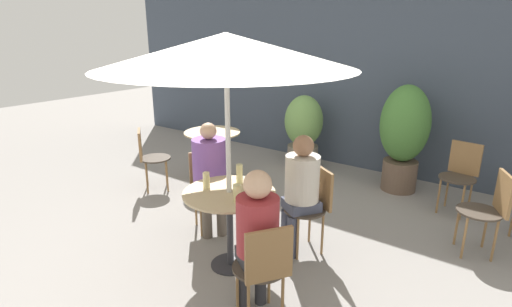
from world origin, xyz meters
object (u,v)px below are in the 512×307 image
object	(u,v)px
seated_person_0	(257,231)
beer_glass_2	(206,180)
beer_glass_0	(237,193)
potted_plant_0	(303,129)
bistro_chair_1	(313,201)
cafe_table_far	(213,142)
beer_glass_1	(239,174)
cafe_table_near	(229,206)
bistro_chair_3	(461,171)
seated_person_2	(210,169)
potted_plant_1	(404,133)
bistro_chair_6	(148,154)
bistro_chair_2	(207,182)
seated_person_1	(301,185)
umbrella	(226,51)
bistro_chair_0	(264,265)
bistro_chair_5	(490,206)

from	to	relation	value
seated_person_0	beer_glass_2	bearing A→B (deg)	-78.87
beer_glass_0	potted_plant_0	distance (m)	3.13
bistro_chair_1	potted_plant_0	distance (m)	2.50
cafe_table_far	beer_glass_1	world-z (taller)	beer_glass_1
cafe_table_near	bistro_chair_3	world-z (taller)	bistro_chair_3
cafe_table_near	seated_person_2	bearing A→B (deg)	146.42
cafe_table_far	beer_glass_2	world-z (taller)	beer_glass_2
beer_glass_2	potted_plant_1	size ratio (longest dim) A/B	0.11
bistro_chair_6	potted_plant_0	xyz separation A→B (m)	(1.18, 2.06, 0.10)
cafe_table_near	beer_glass_0	bearing A→B (deg)	-32.34
beer_glass_2	bistro_chair_2	bearing A→B (deg)	132.93
seated_person_2	potted_plant_1	distance (m)	2.68
seated_person_0	seated_person_1	size ratio (longest dim) A/B	1.00
cafe_table_far	beer_glass_2	distance (m)	2.05
seated_person_0	seated_person_1	bearing A→B (deg)	-134.97
seated_person_1	potted_plant_1	world-z (taller)	potted_plant_1
cafe_table_far	bistro_chair_1	distance (m)	2.16
bistro_chair_3	umbrella	bearing A→B (deg)	-111.69
bistro_chair_1	bistro_chair_6	world-z (taller)	same
beer_glass_1	potted_plant_1	bearing A→B (deg)	73.78
bistro_chair_1	bistro_chair_2	size ratio (longest dim) A/B	1.00
cafe_table_far	bistro_chair_3	size ratio (longest dim) A/B	0.93
beer_glass_1	bistro_chair_0	bearing A→B (deg)	-42.05
potted_plant_1	potted_plant_0	bearing A→B (deg)	177.36
bistro_chair_1	potted_plant_1	world-z (taller)	potted_plant_1
bistro_chair_3	bistro_chair_5	size ratio (longest dim) A/B	1.00
umbrella	potted_plant_0	bearing A→B (deg)	106.83
seated_person_0	cafe_table_near	bearing A→B (deg)	-90.00
beer_glass_2	bistro_chair_1	bearing A→B (deg)	48.12
cafe_table_near	bistro_chair_0	distance (m)	0.84
bistro_chair_2	seated_person_0	size ratio (longest dim) A/B	0.71
cafe_table_near	beer_glass_2	distance (m)	0.31
cafe_table_far	seated_person_2	world-z (taller)	seated_person_2
cafe_table_far	seated_person_0	xyz separation A→B (m)	(2.12, -1.87, 0.13)
seated_person_0	potted_plant_1	distance (m)	3.14
bistro_chair_1	seated_person_0	bearing A→B (deg)	-50.24
bistro_chair_2	beer_glass_1	xyz separation A→B (m)	(0.65, -0.25, 0.32)
cafe_table_far	umbrella	xyz separation A→B (m)	(1.54, -1.48, 1.35)
seated_person_2	seated_person_1	bearing A→B (deg)	-44.96
bistro_chair_3	bistro_chair_6	world-z (taller)	same
cafe_table_far	seated_person_0	bearing A→B (deg)	-41.36
seated_person_2	beer_glass_1	world-z (taller)	seated_person_2
bistro_chair_0	seated_person_1	distance (m)	1.11
bistro_chair_1	umbrella	xyz separation A→B (m)	(-0.46, -0.70, 1.42)
bistro_chair_3	seated_person_2	distance (m)	2.93
seated_person_1	beer_glass_1	xyz separation A→B (m)	(-0.44, -0.37, 0.12)
umbrella	beer_glass_1	bearing A→B (deg)	104.03
cafe_table_near	bistro_chair_3	size ratio (longest dim) A/B	0.98
bistro_chair_2	umbrella	bearing A→B (deg)	-90.00
cafe_table_far	bistro_chair_6	world-z (taller)	bistro_chair_6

